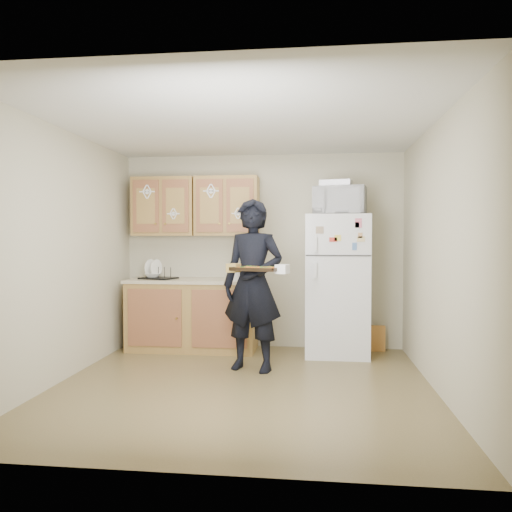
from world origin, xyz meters
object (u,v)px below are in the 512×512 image
Objects in this scene: microwave at (340,201)px; person at (253,285)px; dish_rack at (158,272)px; refrigerator at (337,285)px; baking_tray at (257,269)px.

person is at bearing -130.43° from microwave.
microwave is at bearing -2.22° from dish_rack.
refrigerator is 1.02m from microwave.
dish_rack is (-1.40, 1.16, -0.12)m from baking_tray.
baking_tray is 1.13× the size of dish_rack.
refrigerator is 1.42m from baking_tray.
baking_tray is at bearing -126.95° from refrigerator.
refrigerator is 2.25m from dish_rack.
microwave is 2.44m from dish_rack.
refrigerator is 1.24m from person.
microwave is (0.87, 1.07, 0.77)m from baking_tray.
microwave is at bearing -58.36° from refrigerator.
microwave reaches higher than baking_tray.
microwave reaches higher than refrigerator.
refrigerator reaches higher than dish_rack.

